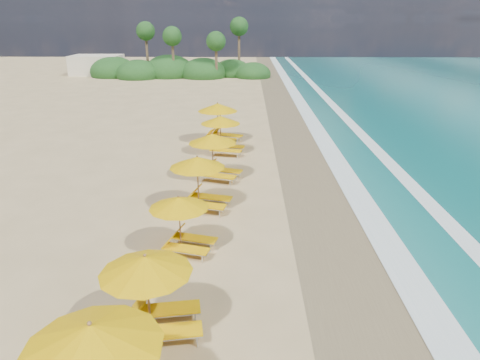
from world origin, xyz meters
The scene contains 11 objects.
ground centered at (0.00, 0.00, 0.00)m, with size 160.00×160.00×0.00m, color tan.
wet_sand centered at (4.00, 0.00, 0.01)m, with size 4.00×160.00×0.01m, color olive.
surf_foam centered at (6.70, 0.00, 0.03)m, with size 4.00×160.00×0.01m.
station_1 centered at (-2.01, -8.45, 1.34)m, with size 2.84×2.70×2.39m.
station_2 centered at (-1.88, -4.10, 1.19)m, with size 2.64×2.55×2.12m.
station_3 centered at (-1.62, -0.37, 1.35)m, with size 2.99×2.89×2.41m.
station_4 centered at (-1.27, 3.33, 1.38)m, with size 3.14×3.07×2.47m.
station_5 centered at (-1.13, 7.81, 1.36)m, with size 2.91×2.77×2.43m.
station_6 centered at (-1.48, 10.57, 1.50)m, with size 3.50×3.47×2.68m.
treeline centered at (-9.94, 45.51, 1.00)m, with size 25.80×8.80×9.74m.
beach_building centered at (-22.00, 48.00, 1.40)m, with size 7.00×5.00×2.80m, color beige.
Camera 1 is at (0.33, -17.83, 7.80)m, focal length 32.67 mm.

